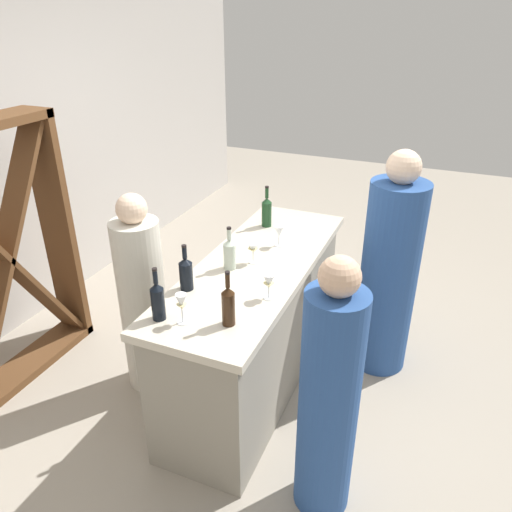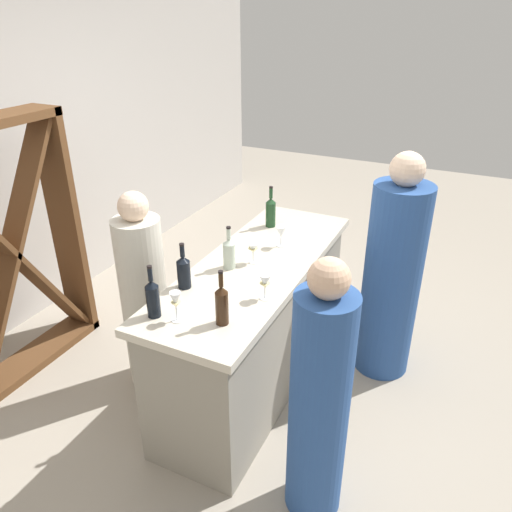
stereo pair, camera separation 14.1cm
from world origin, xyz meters
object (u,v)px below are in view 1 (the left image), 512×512
(person_center_guest, at_px, (389,274))
(person_right_guest, at_px, (143,302))
(wine_rack, at_px, (3,259))
(wine_bottle_rightmost_olive_green, at_px, (267,211))
(wine_bottle_center_near_black, at_px, (186,273))
(wine_glass_far_left, at_px, (182,304))
(wine_bottle_leftmost_near_black, at_px, (158,300))
(wine_glass_near_center, at_px, (279,232))
(wine_bottle_second_left_amber_brown, at_px, (228,305))
(wine_bottle_second_right_clear_pale, at_px, (230,253))
(person_left_guest, at_px, (329,401))
(wine_glass_near_left, at_px, (269,282))
(wine_glass_near_right, at_px, (253,249))

(person_center_guest, distance_m, person_right_guest, 1.73)
(wine_rack, bearing_deg, wine_bottle_rightmost_olive_green, -53.29)
(wine_bottle_center_near_black, xyz_separation_m, person_right_guest, (0.17, 0.46, -0.41))
(wine_bottle_rightmost_olive_green, bearing_deg, person_center_guest, -90.66)
(wine_bottle_rightmost_olive_green, distance_m, wine_glass_far_left, 1.36)
(wine_bottle_leftmost_near_black, height_order, wine_glass_near_center, wine_bottle_leftmost_near_black)
(wine_bottle_leftmost_near_black, distance_m, wine_bottle_second_left_amber_brown, 0.38)
(person_right_guest, bearing_deg, wine_bottle_center_near_black, -25.02)
(wine_bottle_leftmost_near_black, xyz_separation_m, wine_bottle_rightmost_olive_green, (1.37, -0.07, 0.00))
(wine_rack, bearing_deg, person_center_guest, -65.65)
(wine_bottle_second_left_amber_brown, height_order, person_right_guest, person_right_guest)
(wine_bottle_center_near_black, bearing_deg, wine_bottle_second_right_clear_pale, -20.67)
(wine_rack, relative_size, person_right_guest, 1.28)
(wine_bottle_second_left_amber_brown, xyz_separation_m, wine_glass_near_center, (0.99, 0.09, -0.02))
(person_left_guest, bearing_deg, wine_bottle_rightmost_olive_green, -74.84)
(person_right_guest, bearing_deg, wine_bottle_second_left_amber_brown, -30.06)
(wine_bottle_second_left_amber_brown, relative_size, wine_bottle_center_near_black, 1.10)
(wine_bottle_second_left_amber_brown, relative_size, person_left_guest, 0.21)
(person_center_guest, bearing_deg, wine_glass_near_left, 62.30)
(wine_bottle_second_right_clear_pale, height_order, wine_bottle_rightmost_olive_green, wine_bottle_rightmost_olive_green)
(wine_glass_near_right, distance_m, person_right_guest, 0.85)
(wine_glass_near_left, height_order, wine_glass_far_left, wine_glass_far_left)
(wine_glass_near_center, bearing_deg, wine_bottle_center_near_black, 158.84)
(wine_glass_near_left, distance_m, person_left_guest, 0.72)
(wine_bottle_leftmost_near_black, bearing_deg, wine_glass_far_left, -83.37)
(wine_bottle_rightmost_olive_green, relative_size, wine_glass_near_right, 2.26)
(wine_bottle_center_near_black, relative_size, wine_glass_far_left, 1.65)
(wine_rack, height_order, wine_glass_far_left, wine_rack)
(wine_glass_near_center, height_order, wine_glass_near_right, wine_glass_near_center)
(wine_glass_near_right, relative_size, wine_glass_far_left, 0.81)
(wine_rack, distance_m, wine_bottle_second_right_clear_pale, 1.58)
(wine_bottle_center_near_black, relative_size, person_center_guest, 0.17)
(wine_glass_near_center, xyz_separation_m, person_center_guest, (0.27, -0.74, -0.32))
(person_left_guest, bearing_deg, wine_glass_near_center, -75.60)
(wine_bottle_second_left_amber_brown, distance_m, person_center_guest, 1.46)
(wine_bottle_second_left_amber_brown, relative_size, wine_glass_far_left, 1.81)
(wine_bottle_second_right_clear_pale, distance_m, person_right_guest, 0.74)
(wine_glass_near_right, xyz_separation_m, wine_glass_far_left, (-0.77, 0.07, 0.02))
(wine_glass_near_right, height_order, person_left_guest, person_left_guest)
(wine_bottle_second_right_clear_pale, relative_size, wine_glass_far_left, 1.64)
(wine_rack, height_order, wine_bottle_second_right_clear_pale, wine_rack)
(wine_bottle_second_right_clear_pale, bearing_deg, wine_glass_far_left, -177.30)
(wine_bottle_rightmost_olive_green, bearing_deg, wine_bottle_second_left_amber_brown, -167.05)
(wine_bottle_second_right_clear_pale, distance_m, wine_glass_near_left, 0.43)
(wine_glass_near_center, bearing_deg, person_center_guest, -69.53)
(wine_bottle_second_right_clear_pale, bearing_deg, wine_bottle_center_near_black, 159.33)
(wine_bottle_second_right_clear_pale, xyz_separation_m, wine_bottle_rightmost_olive_green, (0.72, 0.03, 0.01))
(wine_bottle_center_near_black, bearing_deg, wine_glass_near_right, -26.54)
(wine_rack, distance_m, person_right_guest, 1.00)
(wine_bottle_second_right_clear_pale, relative_size, wine_glass_near_center, 1.92)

